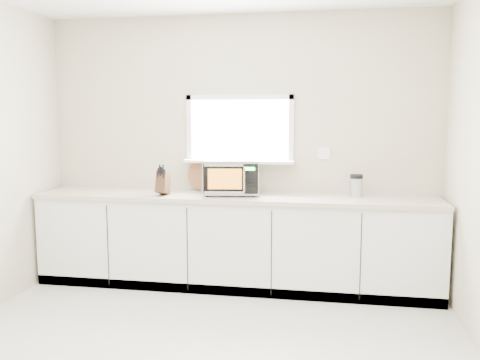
# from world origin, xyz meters

# --- Properties ---
(back_wall) EXTENTS (4.00, 0.17, 2.70)m
(back_wall) POSITION_xyz_m (0.00, 2.00, 1.36)
(back_wall) COLOR beige
(back_wall) RESTS_ON ground
(cabinets) EXTENTS (3.92, 0.60, 0.88)m
(cabinets) POSITION_xyz_m (0.00, 1.70, 0.44)
(cabinets) COLOR white
(cabinets) RESTS_ON ground
(countertop) EXTENTS (3.92, 0.64, 0.04)m
(countertop) POSITION_xyz_m (0.00, 1.69, 0.90)
(countertop) COLOR #BEB39D
(countertop) RESTS_ON cabinets
(microwave) EXTENTS (0.59, 0.50, 0.35)m
(microwave) POSITION_xyz_m (-0.04, 1.75, 1.10)
(microwave) COLOR black
(microwave) RESTS_ON countertop
(knife_block) EXTENTS (0.11, 0.21, 0.30)m
(knife_block) POSITION_xyz_m (-0.69, 1.58, 1.05)
(knife_block) COLOR #432918
(knife_block) RESTS_ON countertop
(cutting_board) EXTENTS (0.34, 0.08, 0.34)m
(cutting_board) POSITION_xyz_m (-0.36, 1.94, 1.09)
(cutting_board) COLOR olive
(cutting_board) RESTS_ON countertop
(coffee_grinder) EXTENTS (0.14, 0.14, 0.22)m
(coffee_grinder) POSITION_xyz_m (1.16, 1.81, 1.03)
(coffee_grinder) COLOR #ADAFB4
(coffee_grinder) RESTS_ON countertop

